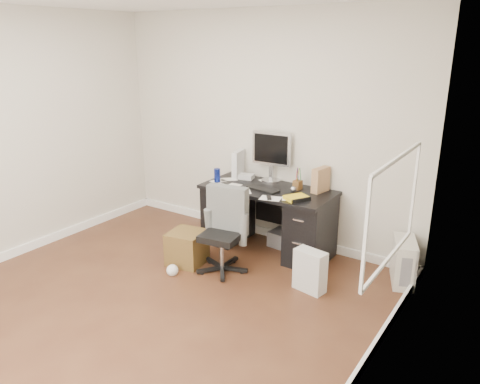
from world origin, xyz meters
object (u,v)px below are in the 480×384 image
(keyboard, at_px, (263,189))
(desk, at_px, (267,217))
(wicker_basket, at_px, (187,248))
(office_chair, at_px, (222,231))
(pc_tower, at_px, (404,262))
(lcd_monitor, at_px, (272,157))

(keyboard, bearing_deg, desk, 93.10)
(desk, relative_size, keyboard, 3.91)
(wicker_basket, bearing_deg, office_chair, 8.68)
(desk, distance_m, pc_tower, 1.56)
(desk, relative_size, pc_tower, 3.30)
(keyboard, xyz_separation_m, wicker_basket, (-0.53, -0.71, -0.58))
(desk, distance_m, keyboard, 0.37)
(pc_tower, relative_size, wicker_basket, 1.24)
(lcd_monitor, relative_size, wicker_basket, 1.65)
(keyboard, height_order, wicker_basket, keyboard)
(lcd_monitor, bearing_deg, wicker_basket, -117.25)
(keyboard, distance_m, pc_tower, 1.66)
(desk, height_order, office_chair, office_chair)
(lcd_monitor, relative_size, pc_tower, 1.33)
(lcd_monitor, bearing_deg, desk, -71.77)
(desk, xyz_separation_m, wicker_basket, (-0.54, -0.81, -0.22))
(lcd_monitor, height_order, pc_tower, lcd_monitor)
(desk, height_order, pc_tower, desk)
(lcd_monitor, bearing_deg, office_chair, -95.43)
(keyboard, bearing_deg, pc_tower, 14.97)
(keyboard, height_order, office_chair, office_chair)
(lcd_monitor, xyz_separation_m, wicker_basket, (-0.44, -1.05, -0.87))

